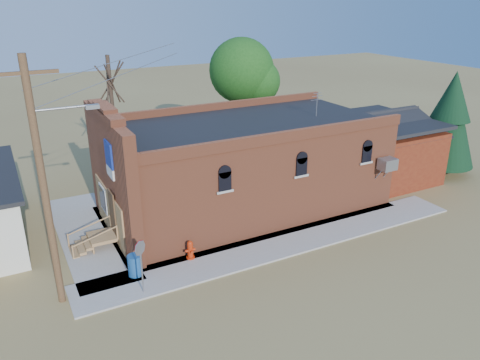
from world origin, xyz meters
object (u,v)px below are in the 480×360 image
utility_pole (45,182)px  fire_hydrant (190,250)px  brick_bar (240,166)px  stop_sign (140,253)px  trash_barrel (135,265)px

utility_pole → fire_hydrant: bearing=4.9°
brick_bar → stop_sign: 8.81m
brick_bar → trash_barrel: 8.21m
brick_bar → trash_barrel: size_ratio=18.52×
brick_bar → fire_hydrant: (-4.49, -3.84, -1.85)m
brick_bar → fire_hydrant: brick_bar is taller
utility_pole → trash_barrel: bearing=6.0°
fire_hydrant → trash_barrel: trash_barrel is taller
stop_sign → trash_barrel: stop_sign is taller
utility_pole → stop_sign: utility_pole is taller
fire_hydrant → stop_sign: stop_sign is taller
utility_pole → stop_sign: (2.77, -1.01, -2.99)m
utility_pole → fire_hydrant: utility_pole is taller
brick_bar → stop_sign: bearing=-142.9°
fire_hydrant → trash_barrel: (-2.46, -0.15, 0.03)m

